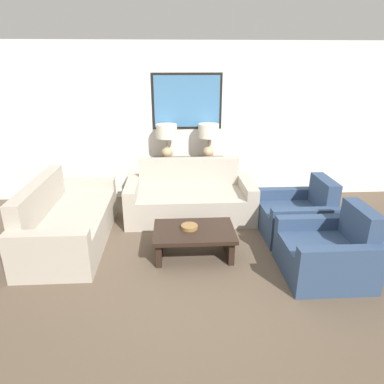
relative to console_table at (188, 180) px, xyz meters
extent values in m
plane|color=brown|center=(0.00, -2.18, -0.38)|extent=(20.00, 20.00, 0.00)
cube|color=silver|center=(0.00, 0.26, 0.95)|extent=(7.79, 0.10, 2.65)
cube|color=black|center=(0.00, 0.21, 1.32)|extent=(1.18, 0.01, 0.92)
cube|color=teal|center=(0.00, 0.20, 1.32)|extent=(1.10, 0.02, 0.84)
cube|color=#332319|center=(0.00, 0.00, 0.00)|extent=(1.28, 0.37, 0.76)
cylinder|color=tan|center=(-0.35, 0.00, 0.39)|extent=(0.16, 0.16, 0.02)
sphere|color=tan|center=(-0.35, 0.00, 0.50)|extent=(0.19, 0.19, 0.19)
cylinder|color=#8C7A51|center=(-0.35, 0.00, 0.67)|extent=(0.02, 0.02, 0.16)
cylinder|color=beige|center=(-0.35, 0.00, 0.87)|extent=(0.35, 0.35, 0.23)
cylinder|color=tan|center=(0.35, 0.00, 0.39)|extent=(0.16, 0.16, 0.02)
sphere|color=tan|center=(0.35, 0.00, 0.50)|extent=(0.19, 0.19, 0.19)
cylinder|color=#8C7A51|center=(0.35, 0.00, 0.67)|extent=(0.02, 0.02, 0.16)
cylinder|color=beige|center=(0.35, 0.00, 0.87)|extent=(0.35, 0.35, 0.23)
cube|color=#ADA393|center=(0.00, -0.82, -0.17)|extent=(1.60, 0.74, 0.43)
cube|color=#ADA393|center=(0.00, -0.36, 0.06)|extent=(1.60, 0.18, 0.87)
cube|color=#ADA393|center=(-0.89, -0.73, -0.08)|extent=(0.18, 0.92, 0.60)
cube|color=#ADA393|center=(0.89, -0.73, -0.08)|extent=(0.18, 0.92, 0.60)
cube|color=#ADA393|center=(-1.56, -1.42, -0.17)|extent=(0.74, 1.60, 0.43)
cube|color=#ADA393|center=(-2.02, -1.42, 0.06)|extent=(0.18, 1.60, 0.87)
cube|color=#ADA393|center=(-1.65, -2.32, -0.08)|extent=(0.92, 0.18, 0.60)
cube|color=#ADA393|center=(-1.65, -0.53, -0.08)|extent=(0.92, 0.18, 0.60)
cube|color=black|center=(-0.01, -1.89, -0.04)|extent=(1.01, 0.67, 0.05)
cube|color=black|center=(-0.45, -1.89, -0.22)|extent=(0.07, 0.54, 0.32)
cube|color=black|center=(0.43, -1.89, -0.22)|extent=(0.07, 0.54, 0.32)
cylinder|color=olive|center=(-0.07, -1.85, 0.01)|extent=(0.21, 0.21, 0.05)
cube|color=navy|center=(1.36, -1.39, -0.18)|extent=(0.74, 0.62, 0.40)
cube|color=navy|center=(1.82, -1.39, 0.04)|extent=(0.18, 0.62, 0.83)
cube|color=navy|center=(1.45, -1.01, -0.10)|extent=(0.92, 0.14, 0.56)
cube|color=navy|center=(1.45, -1.77, -0.10)|extent=(0.92, 0.14, 0.56)
cube|color=navy|center=(1.36, -2.38, -0.18)|extent=(0.74, 0.62, 0.40)
cube|color=navy|center=(1.82, -2.38, 0.04)|extent=(0.18, 0.62, 0.83)
cube|color=navy|center=(1.45, -2.00, -0.10)|extent=(0.92, 0.14, 0.56)
cube|color=navy|center=(1.45, -2.76, -0.10)|extent=(0.92, 0.14, 0.56)
camera|label=1|loc=(-0.26, -5.69, 1.94)|focal=32.00mm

